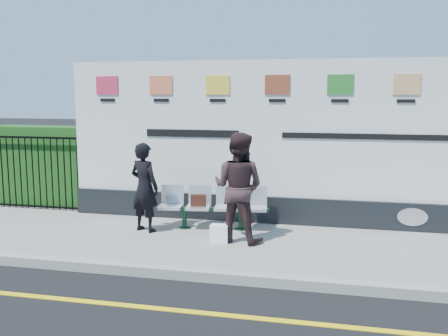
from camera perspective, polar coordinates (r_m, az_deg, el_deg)
name	(u,v)px	position (r m, az deg, el deg)	size (l,w,h in m)	color
ground	(193,312)	(6.04, -3.55, -16.14)	(80.00, 80.00, 0.00)	black
pavement	(235,244)	(8.29, 1.32, -8.72)	(14.00, 3.00, 0.12)	gray
kerb	(214,276)	(6.90, -1.19, -12.25)	(14.00, 0.18, 0.14)	gray
yellow_line	(193,312)	(6.03, -3.55, -16.10)	(14.00, 0.10, 0.01)	yellow
billboard	(277,154)	(9.24, 6.05, 1.66)	(8.00, 0.30, 3.00)	black
hedge	(45,166)	(11.46, -19.79, 0.26)	(2.35, 0.70, 1.70)	#1B4B16
railing	(33,172)	(11.10, -21.00, -0.47)	(2.05, 0.06, 1.54)	black
bench	(212,218)	(8.93, -1.33, -5.68)	(1.93, 0.51, 0.41)	silver
woman_left	(144,187)	(8.79, -9.08, -2.18)	(0.57, 0.37, 1.56)	black
woman_right	(238,187)	(8.07, 1.64, -2.21)	(0.87, 0.68, 1.79)	#312022
handbag_brown	(198,200)	(8.89, -2.96, -3.70)	(0.26, 0.11, 0.21)	black
carrier_bag_white	(220,234)	(8.15, -0.51, -7.50)	(0.29, 0.18, 0.29)	white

